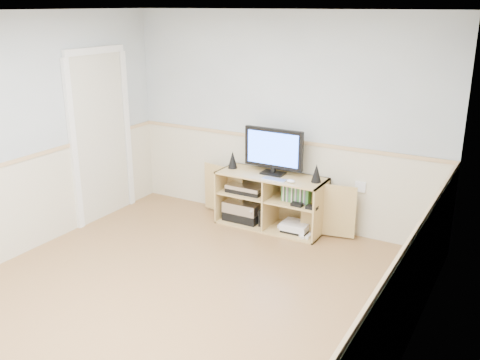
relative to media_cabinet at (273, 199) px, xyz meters
name	(u,v)px	position (x,y,z in m)	size (l,w,h in m)	color
room	(169,169)	(-0.06, -1.91, 0.88)	(4.04, 4.54, 2.54)	#AF854D
media_cabinet	(273,199)	(0.00, 0.00, 0.00)	(2.01, 0.48, 0.65)	tan
monitor	(274,150)	(0.00, -0.01, 0.61)	(0.73, 0.18, 0.55)	black
speaker_left	(233,160)	(-0.53, -0.04, 0.42)	(0.11, 0.11, 0.21)	black
speaker_right	(316,173)	(0.55, -0.04, 0.42)	(0.11, 0.11, 0.21)	black
keyboard	(274,179)	(0.11, -0.20, 0.32)	(0.28, 0.11, 0.01)	white
mouse	(291,181)	(0.32, -0.20, 0.34)	(0.10, 0.06, 0.04)	white
av_components	(245,204)	(-0.35, -0.06, -0.11)	(0.52, 0.33, 0.47)	black
game_consoles	(295,227)	(0.33, -0.07, -0.26)	(0.45, 0.30, 0.11)	white
game_cases	(297,194)	(0.34, -0.08, 0.15)	(0.33, 0.14, 0.19)	#3F8C3F
wall_outlet	(361,187)	(1.00, 0.20, 0.27)	(0.12, 0.03, 0.12)	white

